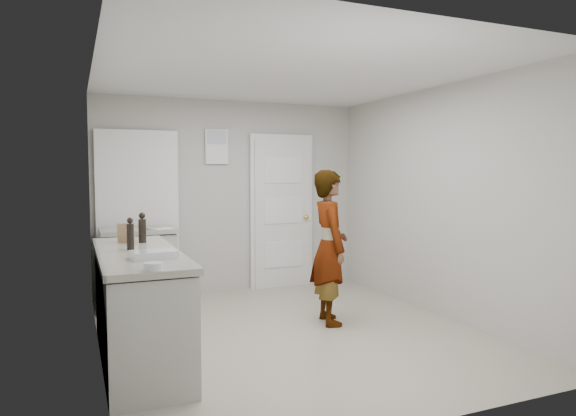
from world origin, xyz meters
name	(u,v)px	position (x,y,z in m)	size (l,w,h in m)	color
ground	(291,333)	(0.00, 0.00, 0.00)	(4.00, 4.00, 0.00)	#ABA290
room_shell	(220,214)	(-0.17, 1.95, 1.02)	(4.00, 4.00, 4.00)	#B4B1AA
main_counter	(139,310)	(-1.45, -0.20, 0.43)	(0.64, 1.96, 0.93)	#B9B9B4
side_counter	(139,271)	(-1.25, 1.55, 0.43)	(0.84, 0.61, 0.93)	#B9B9B4
person	(329,247)	(0.51, 0.17, 0.80)	(0.58, 0.38, 1.59)	silver
cake_mix_box	(124,233)	(-1.51, 0.36, 1.01)	(0.11, 0.05, 0.18)	#896344
spice_jar	(132,240)	(-1.45, 0.22, 0.96)	(0.05, 0.05, 0.08)	#A07F5B
oil_cruet_a	(142,228)	(-1.35, 0.29, 1.06)	(0.07, 0.07, 0.28)	black
oil_cruet_b	(130,235)	(-1.50, -0.13, 1.05)	(0.06, 0.06, 0.27)	black
baking_dish	(154,255)	(-1.38, -0.63, 0.95)	(0.34, 0.25, 0.06)	silver
egg_bowl	(154,266)	(-1.45, -1.10, 0.95)	(0.13, 0.13, 0.05)	silver
papers	(157,228)	(-1.06, 1.44, 0.93)	(0.24, 0.31, 0.01)	white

